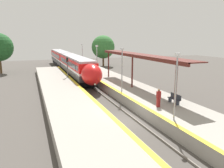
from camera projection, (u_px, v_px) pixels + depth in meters
ground_plane at (126, 120)px, 18.90m from camera, size 120.00×120.00×0.00m
rail_left at (118, 121)px, 18.63m from camera, size 0.08×90.00×0.15m
rail_right at (133, 119)px, 19.13m from camera, size 0.08×90.00×0.15m
train at (68, 62)px, 45.69m from camera, size 2.78×41.27×3.93m
platform_right at (167, 109)px, 20.23m from camera, size 5.11×64.00×1.04m
platform_left at (81, 121)px, 17.42m from camera, size 4.75×64.00×1.04m
platform_bench at (175, 98)px, 20.25m from camera, size 0.44×1.54×0.89m
person_waiting at (159, 98)px, 19.08m from camera, size 0.36×0.22×1.63m
railway_signal at (68, 68)px, 33.93m from camera, size 0.28×0.28×4.09m
lamppost_near at (176, 82)px, 15.72m from camera, size 0.36×0.20×4.93m
lamppost_mid at (122, 66)px, 24.77m from camera, size 0.36×0.20×4.93m
lamppost_far at (97, 59)px, 33.82m from camera, size 0.36×0.20×4.93m
lamppost_farthest at (82, 55)px, 42.87m from camera, size 0.36×0.20×4.93m
station_canopy at (137, 56)px, 26.46m from camera, size 2.02×20.16×4.09m
background_tree_right at (103, 47)px, 55.36m from camera, size 5.84×5.84×7.81m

